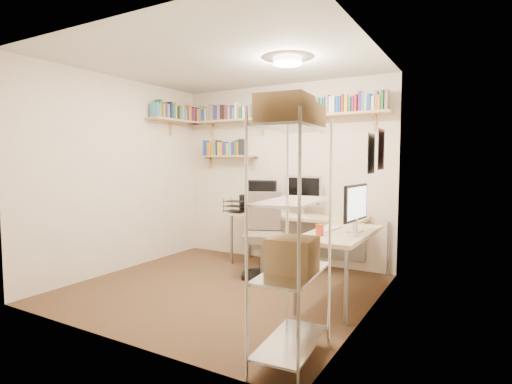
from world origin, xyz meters
TOP-DOWN VIEW (x-y plane):
  - ground at (0.00, 0.00)m, footprint 3.20×3.20m
  - room_shell at (0.00, 0.00)m, footprint 3.24×3.04m
  - wall_shelves at (-0.40, 1.30)m, footprint 3.12×1.09m
  - corner_desk at (0.48, 0.98)m, footprint 2.19×1.85m
  - office_chair at (0.16, 0.66)m, footprint 0.60×0.61m
  - wire_rack at (1.36, -1.10)m, footprint 0.43×0.79m

SIDE VIEW (x-z plane):
  - ground at x=0.00m, z-range 0.00..0.00m
  - office_chair at x=0.16m, z-range -0.08..0.96m
  - corner_desk at x=0.48m, z-range 0.09..1.32m
  - wire_rack at x=1.36m, z-range 0.31..2.16m
  - room_shell at x=0.00m, z-range 0.29..2.81m
  - wall_shelves at x=-0.40m, z-range 1.63..2.43m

